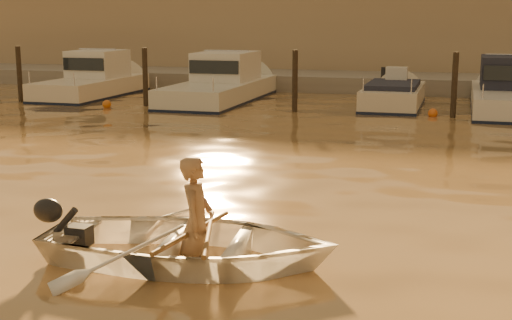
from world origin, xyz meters
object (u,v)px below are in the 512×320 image
(moored_boat_3, at_px, (393,100))
(person, at_px, (197,223))
(moored_boat_4, at_px, (512,92))
(waterfront_building, at_px, (360,30))
(moored_boat_2, at_px, (220,84))
(dinghy, at_px, (189,243))
(moored_boat_1, at_px, (91,80))

(moored_boat_3, bearing_deg, person, -92.78)
(moored_boat_3, bearing_deg, moored_boat_4, 0.00)
(moored_boat_3, xyz_separation_m, waterfront_building, (-2.77, 11.00, 2.17))
(moored_boat_2, height_order, moored_boat_3, moored_boat_2)
(moored_boat_2, distance_m, waterfront_building, 11.69)
(dinghy, height_order, moored_boat_2, moored_boat_2)
(moored_boat_3, bearing_deg, moored_boat_2, 180.00)
(person, xyz_separation_m, moored_boat_3, (0.82, 16.80, -0.32))
(moored_boat_3, bearing_deg, waterfront_building, 104.14)
(moored_boat_1, relative_size, moored_boat_2, 0.82)
(moored_boat_2, relative_size, waterfront_building, 0.18)
(moored_boat_4, bearing_deg, moored_boat_1, 180.00)
(moored_boat_1, distance_m, moored_boat_3, 11.59)
(moored_boat_3, bearing_deg, moored_boat_1, 180.00)
(person, xyz_separation_m, waterfront_building, (-1.95, 27.80, 1.86))
(dinghy, distance_m, moored_boat_4, 17.47)
(dinghy, xyz_separation_m, moored_boat_3, (0.92, 16.81, -0.04))
(moored_boat_1, bearing_deg, moored_boat_4, 0.00)
(person, height_order, moored_boat_3, person)
(dinghy, bearing_deg, person, -90.00)
(dinghy, distance_m, moored_boat_2, 17.66)
(moored_boat_3, height_order, moored_boat_4, moored_boat_4)
(dinghy, distance_m, person, 0.29)
(dinghy, xyz_separation_m, moored_boat_4, (4.75, 16.81, 0.36))
(person, bearing_deg, moored_boat_2, 12.92)
(dinghy, xyz_separation_m, person, (0.10, 0.01, 0.27))
(dinghy, distance_m, waterfront_building, 27.96)
(moored_boat_1, relative_size, waterfront_building, 0.14)
(moored_boat_1, height_order, moored_boat_2, same)
(person, height_order, moored_boat_4, moored_boat_4)
(moored_boat_1, bearing_deg, moored_boat_2, 0.00)
(moored_boat_3, relative_size, moored_boat_4, 0.73)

